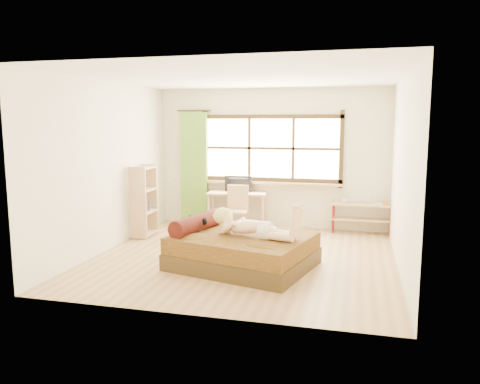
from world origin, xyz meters
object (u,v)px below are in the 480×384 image
(kitten, at_px, (197,223))
(chair, at_px, (237,206))
(bed, at_px, (240,249))
(desk, at_px, (237,197))
(pipe_shelf, at_px, (362,212))
(woman, at_px, (253,217))
(bookshelf, at_px, (144,201))

(kitten, distance_m, chair, 1.93)
(bed, distance_m, chair, 2.11)
(desk, bearing_deg, bed, -80.24)
(desk, bearing_deg, chair, -81.78)
(chair, xyz_separation_m, pipe_shelf, (2.27, 0.49, -0.08))
(pipe_shelf, bearing_deg, kitten, -134.09)
(woman, xyz_separation_m, bookshelf, (-2.33, 1.40, -0.09))
(desk, bearing_deg, pipe_shelf, -2.85)
(chair, bearing_deg, bed, -79.96)
(bed, distance_m, kitten, 0.75)
(woman, height_order, pipe_shelf, woman)
(kitten, xyz_separation_m, desk, (0.01, 2.30, 0.04))
(bookshelf, bearing_deg, woman, -33.17)
(chair, bearing_deg, kitten, -98.88)
(kitten, bearing_deg, chair, 101.04)
(bed, bearing_deg, woman, -3.31)
(chair, distance_m, pipe_shelf, 2.33)
(bookshelf, bearing_deg, desk, 33.26)
(kitten, relative_size, chair, 0.31)
(desk, xyz_separation_m, bookshelf, (-1.47, -1.05, 0.04))
(desk, relative_size, pipe_shelf, 1.05)
(chair, bearing_deg, woman, -75.54)
(woman, relative_size, pipe_shelf, 1.15)
(woman, bearing_deg, desk, 123.46)
(woman, distance_m, desk, 2.60)
(kitten, relative_size, bookshelf, 0.22)
(chair, bearing_deg, bookshelf, -162.28)
(desk, height_order, bookshelf, bookshelf)
(bed, height_order, bookshelf, bookshelf)
(desk, distance_m, bookshelf, 1.81)
(kitten, bearing_deg, pipe_shelf, 59.63)
(kitten, bearing_deg, bed, 6.68)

